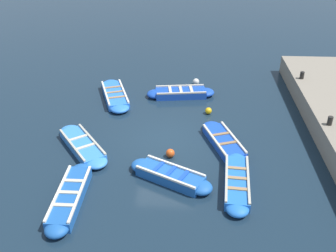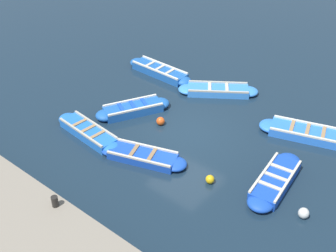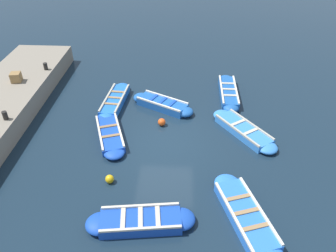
{
  "view_description": "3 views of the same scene",
  "coord_description": "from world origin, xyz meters",
  "px_view_note": "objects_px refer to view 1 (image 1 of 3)",
  "views": [
    {
      "loc": [
        0.77,
        -13.53,
        8.62
      ],
      "look_at": [
        0.02,
        0.72,
        0.24
      ],
      "focal_mm": 42.0,
      "sensor_mm": 36.0,
      "label": 1
    },
    {
      "loc": [
        11.88,
        8.83,
        10.67
      ],
      "look_at": [
        0.41,
        -0.64,
        0.29
      ],
      "focal_mm": 50.0,
      "sensor_mm": 36.0,
      "label": 2
    },
    {
      "loc": [
        -0.7,
        10.41,
        8.35
      ],
      "look_at": [
        -0.09,
        -0.64,
        0.37
      ],
      "focal_mm": 35.0,
      "sensor_mm": 36.0,
      "label": 3
    }
  ],
  "objects_px": {
    "boat_outer_right": "(82,145)",
    "buoy_orange_near": "(196,82)",
    "bollard_mid_north": "(330,121)",
    "buoy_white_drifting": "(170,153)",
    "boat_tucked": "(115,95)",
    "buoy_yellow_far": "(208,111)",
    "bollard_mid_south": "(302,75)",
    "boat_mid_row": "(237,182)",
    "boat_bow_out": "(170,176)",
    "boat_alongside": "(181,93)",
    "boat_broadside": "(70,197)",
    "boat_stern_in": "(224,142)"
  },
  "relations": [
    {
      "from": "boat_tucked",
      "to": "buoy_yellow_far",
      "type": "height_order",
      "value": "boat_tucked"
    },
    {
      "from": "boat_stern_in",
      "to": "buoy_yellow_far",
      "type": "height_order",
      "value": "boat_stern_in"
    },
    {
      "from": "boat_broadside",
      "to": "buoy_yellow_far",
      "type": "distance_m",
      "value": 7.82
    },
    {
      "from": "bollard_mid_north",
      "to": "buoy_yellow_far",
      "type": "relative_size",
      "value": 1.16
    },
    {
      "from": "boat_mid_row",
      "to": "boat_bow_out",
      "type": "bearing_deg",
      "value": 174.78
    },
    {
      "from": "boat_outer_right",
      "to": "boat_bow_out",
      "type": "distance_m",
      "value": 3.98
    },
    {
      "from": "bollard_mid_north",
      "to": "buoy_white_drifting",
      "type": "xyz_separation_m",
      "value": [
        -6.15,
        -1.2,
        -0.92
      ]
    },
    {
      "from": "boat_tucked",
      "to": "buoy_orange_near",
      "type": "relative_size",
      "value": 10.91
    },
    {
      "from": "boat_tucked",
      "to": "buoy_yellow_far",
      "type": "relative_size",
      "value": 12.51
    },
    {
      "from": "boat_stern_in",
      "to": "buoy_white_drifting",
      "type": "distance_m",
      "value": 2.29
    },
    {
      "from": "boat_outer_right",
      "to": "bollard_mid_south",
      "type": "bearing_deg",
      "value": 28.84
    },
    {
      "from": "boat_mid_row",
      "to": "bollard_mid_south",
      "type": "relative_size",
      "value": 9.94
    },
    {
      "from": "boat_stern_in",
      "to": "boat_outer_right",
      "type": "bearing_deg",
      "value": -174.27
    },
    {
      "from": "bollard_mid_north",
      "to": "boat_bow_out",
      "type": "bearing_deg",
      "value": -156.65
    },
    {
      "from": "buoy_yellow_far",
      "to": "boat_outer_right",
      "type": "bearing_deg",
      "value": -148.06
    },
    {
      "from": "boat_outer_right",
      "to": "buoy_yellow_far",
      "type": "relative_size",
      "value": 11.03
    },
    {
      "from": "boat_mid_row",
      "to": "boat_outer_right",
      "type": "xyz_separation_m",
      "value": [
        -5.83,
        2.02,
        -0.02
      ]
    },
    {
      "from": "boat_bow_out",
      "to": "buoy_yellow_far",
      "type": "xyz_separation_m",
      "value": [
        1.51,
        4.96,
        -0.03
      ]
    },
    {
      "from": "boat_broadside",
      "to": "buoy_yellow_far",
      "type": "bearing_deg",
      "value": 52.94
    },
    {
      "from": "buoy_orange_near",
      "to": "bollard_mid_north",
      "type": "bearing_deg",
      "value": -47.13
    },
    {
      "from": "boat_outer_right",
      "to": "buoy_orange_near",
      "type": "relative_size",
      "value": 9.62
    },
    {
      "from": "boat_tucked",
      "to": "buoy_yellow_far",
      "type": "bearing_deg",
      "value": -16.51
    },
    {
      "from": "buoy_yellow_far",
      "to": "buoy_white_drifting",
      "type": "distance_m",
      "value": 3.87
    },
    {
      "from": "boat_mid_row",
      "to": "boat_alongside",
      "type": "height_order",
      "value": "boat_alongside"
    },
    {
      "from": "boat_mid_row",
      "to": "boat_tucked",
      "type": "distance_m",
      "value": 8.4
    },
    {
      "from": "boat_alongside",
      "to": "boat_stern_in",
      "type": "bearing_deg",
      "value": -67.2
    },
    {
      "from": "boat_outer_right",
      "to": "buoy_white_drifting",
      "type": "height_order",
      "value": "boat_outer_right"
    },
    {
      "from": "bollard_mid_north",
      "to": "buoy_white_drifting",
      "type": "height_order",
      "value": "bollard_mid_north"
    },
    {
      "from": "boat_bow_out",
      "to": "buoy_white_drifting",
      "type": "relative_size",
      "value": 9.45
    },
    {
      "from": "boat_alongside",
      "to": "boat_broadside",
      "type": "height_order",
      "value": "boat_broadside"
    },
    {
      "from": "boat_outer_right",
      "to": "buoy_orange_near",
      "type": "bearing_deg",
      "value": 54.44
    },
    {
      "from": "boat_bow_out",
      "to": "bollard_mid_north",
      "type": "height_order",
      "value": "bollard_mid_north"
    },
    {
      "from": "buoy_orange_near",
      "to": "boat_bow_out",
      "type": "bearing_deg",
      "value": -96.78
    },
    {
      "from": "buoy_white_drifting",
      "to": "bollard_mid_north",
      "type": "bearing_deg",
      "value": 11.02
    },
    {
      "from": "buoy_orange_near",
      "to": "buoy_yellow_far",
      "type": "relative_size",
      "value": 1.15
    },
    {
      "from": "boat_mid_row",
      "to": "bollard_mid_south",
      "type": "xyz_separation_m",
      "value": [
        3.79,
        7.32,
        0.92
      ]
    },
    {
      "from": "boat_bow_out",
      "to": "bollard_mid_north",
      "type": "relative_size",
      "value": 9.04
    },
    {
      "from": "boat_outer_right",
      "to": "buoy_yellow_far",
      "type": "xyz_separation_m",
      "value": [
        5.06,
        3.15,
        -0.0
      ]
    },
    {
      "from": "boat_alongside",
      "to": "boat_bow_out",
      "type": "relative_size",
      "value": 1.08
    },
    {
      "from": "bollard_mid_north",
      "to": "buoy_yellow_far",
      "type": "height_order",
      "value": "bollard_mid_north"
    },
    {
      "from": "boat_bow_out",
      "to": "buoy_orange_near",
      "type": "height_order",
      "value": "boat_bow_out"
    },
    {
      "from": "buoy_orange_near",
      "to": "buoy_white_drifting",
      "type": "bearing_deg",
      "value": -98.8
    },
    {
      "from": "boat_alongside",
      "to": "buoy_orange_near",
      "type": "relative_size",
      "value": 9.88
    },
    {
      "from": "bollard_mid_south",
      "to": "buoy_orange_near",
      "type": "bearing_deg",
      "value": 168.73
    },
    {
      "from": "boat_alongside",
      "to": "bollard_mid_north",
      "type": "bearing_deg",
      "value": -34.81
    },
    {
      "from": "boat_alongside",
      "to": "buoy_orange_near",
      "type": "xyz_separation_m",
      "value": [
        0.77,
        1.42,
        -0.0
      ]
    },
    {
      "from": "boat_broadside",
      "to": "boat_bow_out",
      "type": "bearing_deg",
      "value": 21.74
    },
    {
      "from": "boat_bow_out",
      "to": "boat_stern_in",
      "type": "xyz_separation_m",
      "value": [
        2.02,
        2.37,
        -0.04
      ]
    },
    {
      "from": "boat_bow_out",
      "to": "boat_outer_right",
      "type": "bearing_deg",
      "value": 153.0
    },
    {
      "from": "buoy_orange_near",
      "to": "boat_mid_row",
      "type": "bearing_deg",
      "value": -81.0
    }
  ]
}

